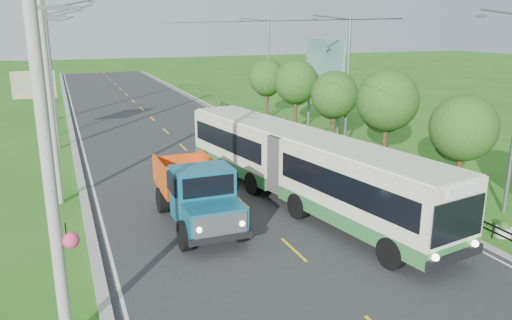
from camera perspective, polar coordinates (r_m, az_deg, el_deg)
ground at (r=19.64m, az=4.33°, el=-10.23°), size 240.00×240.00×0.00m
road at (r=37.71m, az=-9.04°, el=2.11°), size 14.00×120.00×0.02m
curb_left at (r=36.87m, az=-20.01°, el=1.18°), size 0.40×120.00×0.15m
curb_right at (r=39.81m, az=1.05°, el=3.05°), size 0.30×120.00×0.10m
edge_line_left at (r=36.89m, az=-19.15°, el=1.18°), size 0.12×120.00×0.00m
edge_line_right at (r=39.63m, az=0.38°, el=2.96°), size 0.12×120.00×0.00m
centre_dash at (r=19.64m, az=4.33°, el=-10.17°), size 0.12×2.20×0.00m
railing_right at (r=34.82m, az=6.15°, el=1.62°), size 0.04×40.00×0.60m
pole_nearest at (r=13.37m, az=-22.38°, el=-1.07°), size 3.51×0.44×10.00m
pole_near at (r=25.13m, az=-22.46°, el=6.45°), size 3.51×0.32×10.00m
pole_mid at (r=37.06m, az=-22.43°, el=8.91°), size 3.51×0.32×10.00m
pole_far at (r=49.02m, az=-22.41°, el=10.18°), size 3.51×0.32×10.00m
tree_second at (r=25.77m, az=22.46°, el=3.08°), size 3.18×3.26×5.30m
tree_third at (r=30.21m, az=14.70°, el=6.26°), size 3.60×3.62×6.00m
tree_fourth at (r=35.22m, az=8.90°, el=7.12°), size 3.24×3.31×5.40m
tree_fifth at (r=40.43m, az=4.58°, el=8.66°), size 3.48×3.52×5.80m
tree_back at (r=45.88m, az=1.24°, el=9.22°), size 3.30×3.36×5.50m
streetlight_mid at (r=35.35m, az=10.21°, el=9.25°), size 3.02×0.20×9.07m
streetlight_far at (r=47.78m, az=1.25°, el=10.96°), size 3.02×0.20×9.07m
planter_front at (r=23.05m, az=26.47°, el=-7.15°), size 0.64×0.64×0.67m
planter_near at (r=28.59m, az=14.68°, el=-1.84°), size 0.64×0.64×0.67m
planter_mid at (r=35.10m, az=7.02°, el=1.68°), size 0.64×0.64×0.67m
planter_far at (r=42.13m, az=1.82°, el=4.05°), size 0.64×0.64×0.67m
billboard_left at (r=40.20m, az=-24.02°, el=7.39°), size 3.00×0.20×5.20m
billboard_right at (r=41.30m, az=7.81°, el=10.78°), size 0.24×6.00×7.30m
bus at (r=23.99m, az=5.08°, el=-0.24°), size 5.83×17.95×3.42m
dump_truck at (r=21.55m, az=-6.78°, el=-3.36°), size 2.66×6.74×2.83m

